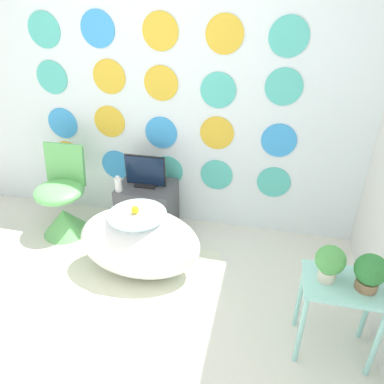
# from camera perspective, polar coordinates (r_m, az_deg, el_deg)

# --- Properties ---
(ground_plane) EXTENTS (12.00, 12.00, 0.00)m
(ground_plane) POSITION_cam_1_polar(r_m,az_deg,el_deg) (2.69, -14.62, -22.90)
(ground_plane) COLOR silver
(wall_back_dotted) EXTENTS (4.52, 0.05, 2.60)m
(wall_back_dotted) POSITION_cam_1_polar(r_m,az_deg,el_deg) (3.29, -4.59, 15.64)
(wall_back_dotted) COLOR white
(wall_back_dotted) RESTS_ON ground_plane
(rug) EXTENTS (1.29, 0.95, 0.01)m
(rug) POSITION_cam_1_polar(r_m,az_deg,el_deg) (3.13, -9.30, -12.72)
(rug) COLOR silver
(rug) RESTS_ON ground_plane
(bathtub) EXTENTS (0.97, 0.54, 0.57)m
(bathtub) POSITION_cam_1_polar(r_m,az_deg,el_deg) (3.00, -7.99, -7.62)
(bathtub) COLOR white
(bathtub) RESTS_ON ground_plane
(rubber_duck) EXTENTS (0.06, 0.06, 0.07)m
(rubber_duck) POSITION_cam_1_polar(r_m,az_deg,el_deg) (2.80, -8.68, -2.65)
(rubber_duck) COLOR yellow
(rubber_duck) RESTS_ON bathtub
(chair) EXTENTS (0.44, 0.44, 0.82)m
(chair) POSITION_cam_1_polar(r_m,az_deg,el_deg) (3.63, -19.09, -2.04)
(chair) COLOR #66C166
(chair) RESTS_ON ground_plane
(tv_cabinet) EXTENTS (0.50, 0.40, 0.47)m
(tv_cabinet) POSITION_cam_1_polar(r_m,az_deg,el_deg) (3.52, -6.77, -2.34)
(tv_cabinet) COLOR #4C4C51
(tv_cabinet) RESTS_ON ground_plane
(tv) EXTENTS (0.37, 0.12, 0.29)m
(tv) POSITION_cam_1_polar(r_m,az_deg,el_deg) (3.34, -7.13, 2.95)
(tv) COLOR black
(tv) RESTS_ON tv_cabinet
(vase) EXTENTS (0.06, 0.06, 0.14)m
(vase) POSITION_cam_1_polar(r_m,az_deg,el_deg) (3.32, -11.17, 1.14)
(vase) COLOR white
(vase) RESTS_ON tv_cabinet
(side_table) EXTENTS (0.47, 0.34, 0.57)m
(side_table) POSITION_cam_1_polar(r_m,az_deg,el_deg) (2.47, 21.76, -14.73)
(side_table) COLOR #99E0D8
(side_table) RESTS_ON ground_plane
(potted_plant_left) EXTENTS (0.17, 0.17, 0.23)m
(potted_plant_left) POSITION_cam_1_polar(r_m,az_deg,el_deg) (2.30, 20.28, -9.96)
(potted_plant_left) COLOR beige
(potted_plant_left) RESTS_ON side_table
(potted_plant_right) EXTENTS (0.18, 0.18, 0.23)m
(potted_plant_right) POSITION_cam_1_polar(r_m,az_deg,el_deg) (2.33, 25.53, -10.90)
(potted_plant_right) COLOR #8C6B4C
(potted_plant_right) RESTS_ON side_table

